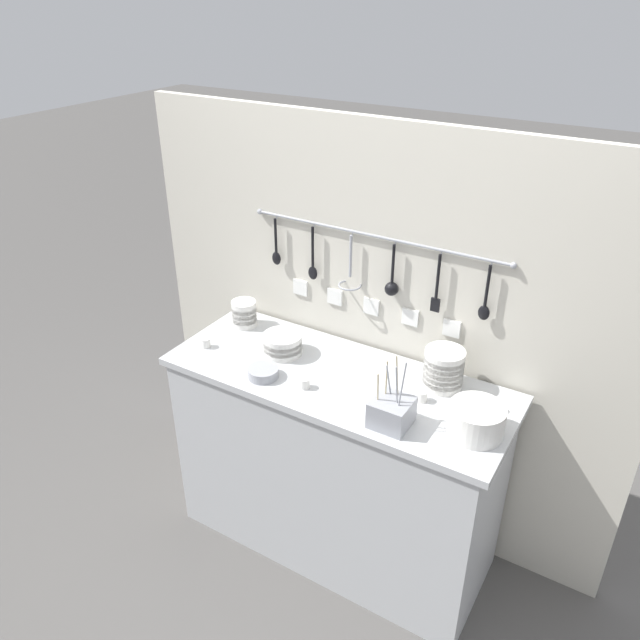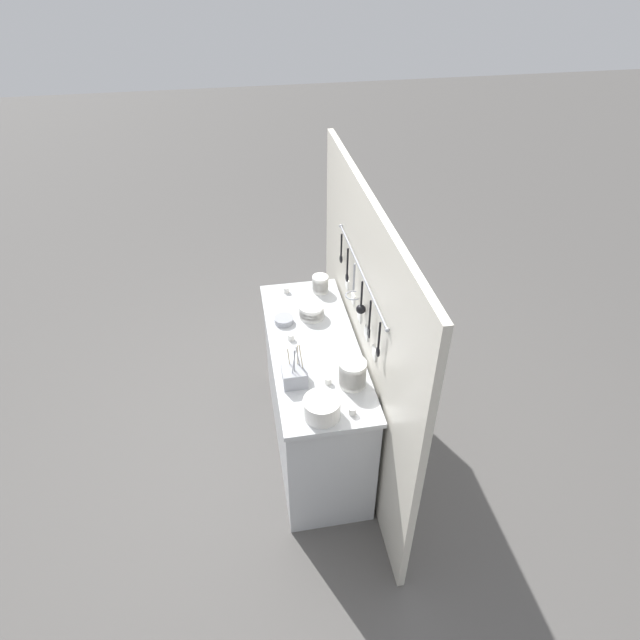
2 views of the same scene
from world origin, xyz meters
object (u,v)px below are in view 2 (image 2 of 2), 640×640
object	(u,v)px
plate_stack	(322,408)
cup_back_right	(286,290)
cup_front_left	(352,411)
bowl_stack_back_corner	(320,284)
cup_beside_plates	(328,380)
bowl_stack_tall_left	(352,373)
cup_centre	(291,337)
steel_mixing_bowl	(284,320)
cutlery_caddy	(295,375)
bowl_stack_short_front	(312,311)

from	to	relation	value
plate_stack	cup_back_right	bearing A→B (deg)	-177.98
plate_stack	cup_front_left	bearing A→B (deg)	83.69
bowl_stack_back_corner	cup_beside_plates	xyz separation A→B (m)	(0.91, -0.12, -0.04)
bowl_stack_back_corner	plate_stack	size ratio (longest dim) A/B	0.61
bowl_stack_tall_left	cup_front_left	size ratio (longest dim) A/B	3.82
bowl_stack_tall_left	bowl_stack_back_corner	size ratio (longest dim) A/B	1.32
cup_front_left	cup_beside_plates	xyz separation A→B (m)	(-0.25, -0.08, 0.00)
cup_centre	cup_beside_plates	bearing A→B (deg)	20.28
bowl_stack_back_corner	steel_mixing_bowl	xyz separation A→B (m)	(0.31, -0.29, -0.04)
steel_mixing_bowl	cutlery_caddy	size ratio (longest dim) A/B	0.45
bowl_stack_back_corner	cup_back_right	distance (m)	0.24
bowl_stack_tall_left	plate_stack	bearing A→B (deg)	-45.84
cutlery_caddy	cup_front_left	size ratio (longest dim) A/B	6.46
cutlery_caddy	cup_beside_plates	bearing A→B (deg)	77.61
cup_front_left	cup_back_right	distance (m)	1.21
bowl_stack_back_corner	steel_mixing_bowl	size ratio (longest dim) A/B	0.99
steel_mixing_bowl	cup_back_right	xyz separation A→B (m)	(-0.34, 0.06, 0.00)
cup_front_left	cup_centre	distance (m)	0.71
bowl_stack_back_corner	cutlery_caddy	bearing A→B (deg)	-18.96
bowl_stack_short_front	cup_centre	bearing A→B (deg)	-37.73
cup_centre	bowl_stack_tall_left	bearing A→B (deg)	32.56
plate_stack	cup_beside_plates	xyz separation A→B (m)	(-0.23, 0.08, -0.03)
plate_stack	cup_beside_plates	size ratio (longest dim) A/B	4.71
plate_stack	cup_back_right	world-z (taller)	plate_stack
bowl_stack_back_corner	steel_mixing_bowl	world-z (taller)	bowl_stack_back_corner
steel_mixing_bowl	cup_back_right	distance (m)	0.35
bowl_stack_tall_left	bowl_stack_back_corner	distance (m)	0.94
bowl_stack_tall_left	cutlery_caddy	size ratio (longest dim) A/B	0.59
cup_centre	cup_front_left	bearing A→B (deg)	19.58
steel_mixing_bowl	cup_beside_plates	xyz separation A→B (m)	(0.60, 0.18, 0.00)
bowl_stack_short_front	cup_front_left	world-z (taller)	bowl_stack_short_front
bowl_stack_tall_left	cup_front_left	xyz separation A→B (m)	(0.22, -0.05, -0.06)
bowl_stack_short_front	cup_back_right	world-z (taller)	bowl_stack_short_front
bowl_stack_back_corner	cup_centre	world-z (taller)	bowl_stack_back_corner
bowl_stack_short_front	cutlery_caddy	xyz separation A→B (m)	(0.59, -0.19, 0.01)
cup_back_right	steel_mixing_bowl	bearing A→B (deg)	-9.53
bowl_stack_back_corner	cup_beside_plates	world-z (taller)	bowl_stack_back_corner
cup_back_right	cup_front_left	bearing A→B (deg)	9.64
bowl_stack_tall_left	cup_back_right	distance (m)	1.00
bowl_stack_tall_left	plate_stack	distance (m)	0.29
steel_mixing_bowl	cup_centre	bearing A→B (deg)	6.99
cup_front_left	bowl_stack_short_front	bearing A→B (deg)	-175.24
plate_stack	cup_front_left	size ratio (longest dim) A/B	4.71
cup_front_left	cup_centre	bearing A→B (deg)	-160.42
steel_mixing_bowl	cup_back_right	world-z (taller)	cup_back_right
cup_beside_plates	cup_front_left	bearing A→B (deg)	18.38
cup_beside_plates	cup_centre	world-z (taller)	same
steel_mixing_bowl	cup_beside_plates	distance (m)	0.63
plate_stack	cup_centre	world-z (taller)	plate_stack
cutlery_caddy	cup_back_right	distance (m)	0.90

